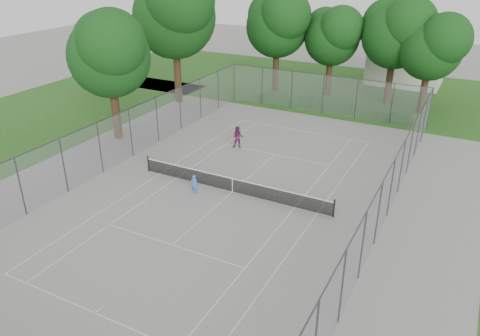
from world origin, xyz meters
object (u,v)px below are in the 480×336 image
at_px(house, 408,48).
at_px(girl_player, 194,184).
at_px(tennis_net, 232,184).
at_px(woman_player, 238,137).

height_order(house, girl_player, house).
xyz_separation_m(house, girl_player, (-6.63, -32.39, -3.18)).
bearing_deg(tennis_net, house, 81.51).
bearing_deg(house, woman_player, -107.01).
distance_m(girl_player, woman_player, 7.59).
relative_size(house, girl_player, 7.70).
xyz_separation_m(tennis_net, girl_player, (-1.97, -1.20, 0.10)).
bearing_deg(house, tennis_net, -98.49).
xyz_separation_m(girl_player, woman_player, (-0.98, 7.52, 0.24)).
bearing_deg(tennis_net, girl_player, -148.68).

